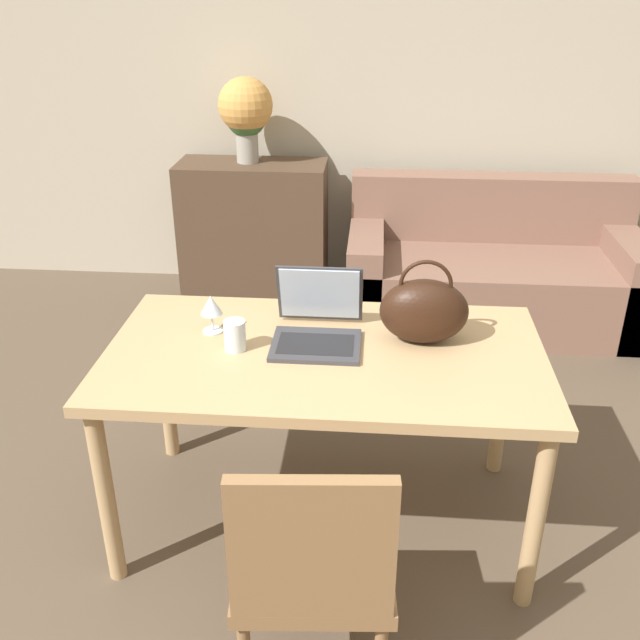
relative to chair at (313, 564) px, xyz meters
The scene contains 11 objects.
ground_plane 0.51m from the chair, 91.47° to the left, with size 14.00×14.00×0.00m, color brown.
wall_back 3.27m from the chair, 90.07° to the left, with size 10.00×0.06×2.70m.
dining_table 0.76m from the chair, 91.94° to the left, with size 1.54×0.84×0.74m.
chair is the anchor object (origin of this frame).
couch 2.76m from the chair, 72.16° to the left, with size 1.72×0.83×0.82m.
sideboard 2.91m from the chair, 102.65° to the left, with size 0.92×0.40×0.87m.
laptop 0.90m from the chair, 93.94° to the left, with size 0.31×0.33×0.25m.
drinking_glass 0.86m from the chair, 114.96° to the left, with size 0.08×0.08×0.11m.
wine_glass 1.03m from the chair, 117.63° to the left, with size 0.08×0.08×0.14m.
handbag 0.97m from the chair, 69.33° to the left, with size 0.31×0.17×0.31m.
flower_vase 3.02m from the chair, 103.00° to the left, with size 0.33×0.33×0.50m.
Camera 1 is at (0.14, -1.59, 1.94)m, focal length 40.00 mm.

